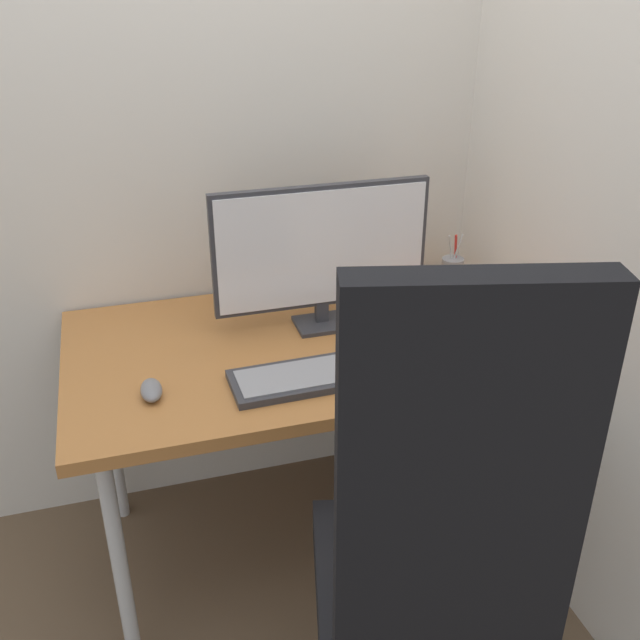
% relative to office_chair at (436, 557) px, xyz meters
% --- Properties ---
extents(ground_plane, '(8.00, 8.00, 0.00)m').
position_rel_office_chair_xyz_m(ground_plane, '(-0.05, 0.79, -0.67)').
color(ground_plane, brown).
extents(wall_back, '(3.08, 0.04, 2.80)m').
position_rel_office_chair_xyz_m(wall_back, '(-0.05, 1.20, 0.73)').
color(wall_back, silver).
rests_on(wall_back, ground_plane).
extents(wall_side_right, '(0.04, 2.54, 2.80)m').
position_rel_office_chair_xyz_m(wall_side_right, '(0.64, 0.53, 0.73)').
color(wall_side_right, silver).
rests_on(wall_side_right, ground_plane).
extents(desk, '(1.31, 0.77, 0.74)m').
position_rel_office_chair_xyz_m(desk, '(-0.05, 0.79, 0.01)').
color(desk, '#B27038').
rests_on(desk, ground_plane).
extents(office_chair, '(0.64, 0.64, 1.32)m').
position_rel_office_chair_xyz_m(office_chair, '(0.00, 0.00, 0.00)').
color(office_chair, black).
rests_on(office_chair, ground_plane).
extents(monitor, '(0.62, 0.13, 0.42)m').
position_rel_office_chair_xyz_m(monitor, '(0.03, 0.87, 0.30)').
color(monitor, '#333338').
rests_on(monitor, desk).
extents(keyboard, '(0.44, 0.18, 0.02)m').
position_rel_office_chair_xyz_m(keyboard, '(-0.07, 0.59, 0.08)').
color(keyboard, '#333338').
rests_on(keyboard, desk).
extents(mouse, '(0.05, 0.10, 0.04)m').
position_rel_office_chair_xyz_m(mouse, '(-0.48, 0.62, 0.09)').
color(mouse, slate).
rests_on(mouse, desk).
extents(pen_holder, '(0.07, 0.07, 0.18)m').
position_rel_office_chair_xyz_m(pen_holder, '(0.51, 1.00, 0.12)').
color(pen_holder, gray).
rests_on(pen_holder, desk).
extents(notebook, '(0.19, 0.22, 0.02)m').
position_rel_office_chair_xyz_m(notebook, '(0.47, 0.56, 0.08)').
color(notebook, '#B23333').
rests_on(notebook, desk).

